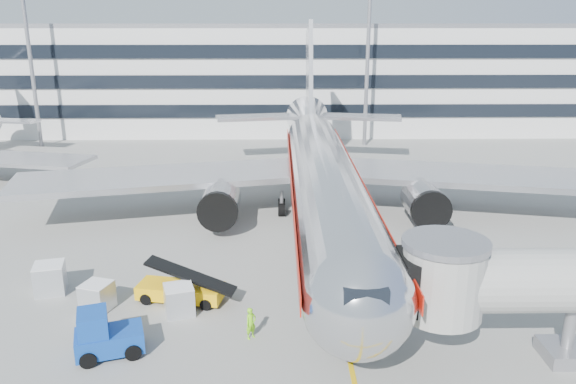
{
  "coord_description": "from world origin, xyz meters",
  "views": [
    {
      "loc": [
        -3.36,
        -31.61,
        15.69
      ],
      "look_at": [
        -2.76,
        7.09,
        4.0
      ],
      "focal_mm": 35.0,
      "sensor_mm": 36.0,
      "label": 1
    }
  ],
  "objects_px": {
    "cargo_container_left": "(50,278)",
    "cargo_container_front": "(179,300)",
    "ramp_worker": "(251,323)",
    "baggage_tug": "(104,336)",
    "cargo_container_right": "(97,296)",
    "main_jet": "(322,172)",
    "belt_loader": "(181,289)"
  },
  "relations": [
    {
      "from": "belt_loader",
      "to": "ramp_worker",
      "type": "distance_m",
      "value": 6.01
    },
    {
      "from": "baggage_tug",
      "to": "ramp_worker",
      "type": "relative_size",
      "value": 2.12
    },
    {
      "from": "baggage_tug",
      "to": "cargo_container_left",
      "type": "bearing_deg",
      "value": 128.01
    },
    {
      "from": "cargo_container_right",
      "to": "main_jet",
      "type": "bearing_deg",
      "value": 46.37
    },
    {
      "from": "cargo_container_left",
      "to": "cargo_container_front",
      "type": "xyz_separation_m",
      "value": [
        8.25,
        -2.73,
        -0.08
      ]
    },
    {
      "from": "cargo_container_left",
      "to": "ramp_worker",
      "type": "distance_m",
      "value": 13.51
    },
    {
      "from": "belt_loader",
      "to": "cargo_container_right",
      "type": "bearing_deg",
      "value": -167.65
    },
    {
      "from": "baggage_tug",
      "to": "cargo_container_left",
      "type": "distance_m",
      "value": 8.62
    },
    {
      "from": "baggage_tug",
      "to": "ramp_worker",
      "type": "bearing_deg",
      "value": 11.24
    },
    {
      "from": "cargo_container_left",
      "to": "cargo_container_front",
      "type": "distance_m",
      "value": 8.69
    },
    {
      "from": "cargo_container_front",
      "to": "belt_loader",
      "type": "bearing_deg",
      "value": 96.8
    },
    {
      "from": "belt_loader",
      "to": "baggage_tug",
      "type": "height_order",
      "value": "belt_loader"
    },
    {
      "from": "main_jet",
      "to": "cargo_container_right",
      "type": "height_order",
      "value": "main_jet"
    },
    {
      "from": "main_jet",
      "to": "cargo_container_left",
      "type": "xyz_separation_m",
      "value": [
        -17.27,
        -12.22,
        -3.32
      ]
    },
    {
      "from": "baggage_tug",
      "to": "cargo_container_left",
      "type": "relative_size",
      "value": 1.74
    },
    {
      "from": "main_jet",
      "to": "baggage_tug",
      "type": "distance_m",
      "value": 22.69
    },
    {
      "from": "cargo_container_left",
      "to": "cargo_container_right",
      "type": "height_order",
      "value": "cargo_container_left"
    },
    {
      "from": "main_jet",
      "to": "cargo_container_left",
      "type": "distance_m",
      "value": 21.41
    },
    {
      "from": "belt_loader",
      "to": "ramp_worker",
      "type": "relative_size",
      "value": 3.15
    },
    {
      "from": "baggage_tug",
      "to": "cargo_container_front",
      "type": "height_order",
      "value": "baggage_tug"
    },
    {
      "from": "belt_loader",
      "to": "main_jet",
      "type": "bearing_deg",
      "value": 55.59
    },
    {
      "from": "cargo_container_left",
      "to": "ramp_worker",
      "type": "xyz_separation_m",
      "value": [
        12.39,
        -5.39,
        -0.06
      ]
    },
    {
      "from": "cargo_container_right",
      "to": "cargo_container_front",
      "type": "bearing_deg",
      "value": -6.3
    },
    {
      "from": "ramp_worker",
      "to": "cargo_container_left",
      "type": "bearing_deg",
      "value": 114.37
    },
    {
      "from": "belt_loader",
      "to": "cargo_container_left",
      "type": "height_order",
      "value": "belt_loader"
    },
    {
      "from": "baggage_tug",
      "to": "cargo_container_right",
      "type": "height_order",
      "value": "baggage_tug"
    },
    {
      "from": "main_jet",
      "to": "belt_loader",
      "type": "distance_m",
      "value": 16.66
    },
    {
      "from": "cargo_container_left",
      "to": "ramp_worker",
      "type": "bearing_deg",
      "value": -23.49
    },
    {
      "from": "main_jet",
      "to": "cargo_container_left",
      "type": "relative_size",
      "value": 24.55
    },
    {
      "from": "main_jet",
      "to": "baggage_tug",
      "type": "xyz_separation_m",
      "value": [
        -11.96,
        -19.01,
        -3.19
      ]
    },
    {
      "from": "belt_loader",
      "to": "cargo_container_right",
      "type": "relative_size",
      "value": 2.81
    },
    {
      "from": "belt_loader",
      "to": "baggage_tug",
      "type": "xyz_separation_m",
      "value": [
        -2.76,
        -5.58,
        0.34
      ]
    }
  ]
}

